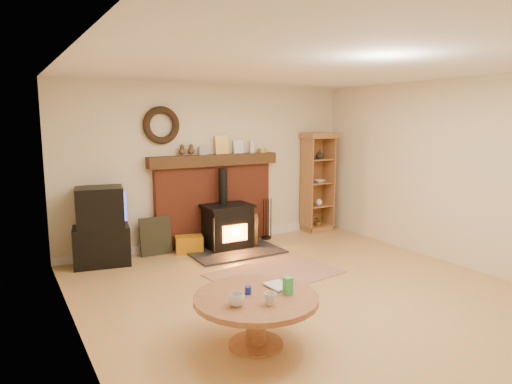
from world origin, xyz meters
TOP-DOWN VIEW (x-y plane):
  - ground at (0.00, 0.00)m, footprint 5.50×5.50m
  - room_shell at (-0.02, 0.09)m, footprint 5.02×5.52m
  - chimney_breast at (0.00, 2.67)m, footprint 2.20×0.22m
  - wood_stove at (0.05, 2.27)m, footprint 1.40×1.00m
  - area_rug at (0.05, 0.89)m, footprint 1.76×1.33m
  - tv_unit at (-1.85, 2.47)m, footprint 0.84×0.65m
  - curio_cabinet at (2.00, 2.55)m, footprint 0.58×0.42m
  - firelog_box at (-0.56, 2.40)m, footprint 0.47×0.36m
  - leaning_painting at (-1.04, 2.55)m, footprint 0.48×0.13m
  - fire_tools at (0.90, 2.50)m, footprint 0.19×0.16m
  - coffee_table at (-1.14, -0.68)m, footprint 1.13×1.13m

SIDE VIEW (x-z plane):
  - ground at x=0.00m, z-range 0.00..0.00m
  - area_rug at x=0.05m, z-range 0.00..0.01m
  - firelog_box at x=-0.56m, z-range 0.00..0.26m
  - fire_tools at x=0.90m, z-range -0.19..0.51m
  - leaning_painting at x=-1.04m, z-range 0.00..0.58m
  - wood_stove at x=0.05m, z-range -0.29..0.98m
  - coffee_table at x=-1.14m, z-range 0.07..0.71m
  - tv_unit at x=-1.85m, z-range -0.02..1.09m
  - chimney_breast at x=0.00m, z-range -0.09..1.69m
  - curio_cabinet at x=2.00m, z-range 0.00..1.81m
  - room_shell at x=-0.02m, z-range 0.41..3.02m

